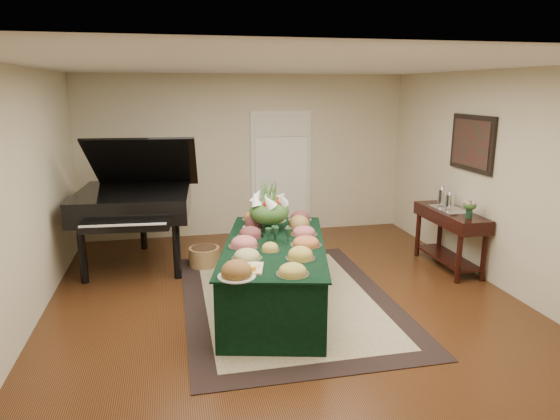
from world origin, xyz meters
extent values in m
plane|color=black|center=(0.00, 0.00, 0.00)|extent=(6.00, 6.00, 0.00)
cube|color=black|center=(0.04, 0.05, 0.01)|extent=(2.45, 3.43, 0.01)
cube|color=beige|center=(0.04, 0.05, 0.01)|extent=(1.96, 2.94, 0.01)
cube|color=silver|center=(0.60, 2.98, 1.05)|extent=(1.05, 0.04, 2.10)
cube|color=white|center=(0.60, 2.96, 1.00)|extent=(0.90, 0.06, 2.00)
cube|color=black|center=(-0.15, -0.11, 0.38)|extent=(1.56, 2.47, 0.75)
cube|color=black|center=(-0.15, -0.11, 0.76)|extent=(1.63, 2.54, 0.02)
cylinder|color=silver|center=(0.38, 0.81, 0.77)|extent=(0.31, 0.31, 0.01)
ellipsoid|color=brown|center=(0.38, 0.81, 0.82)|extent=(0.26, 0.26, 0.08)
cylinder|color=silver|center=(-0.50, -0.16, 0.77)|extent=(0.36, 0.36, 0.01)
ellipsoid|color=#CE6767|center=(-0.50, -0.16, 0.82)|extent=(0.29, 0.29, 0.08)
cylinder|color=silver|center=(0.26, 0.14, 0.77)|extent=(0.33, 0.33, 0.01)
ellipsoid|color=#CE6767|center=(0.26, 0.14, 0.82)|extent=(0.27, 0.27, 0.07)
cylinder|color=silver|center=(-0.25, -0.37, 0.77)|extent=(0.22, 0.22, 0.01)
ellipsoid|color=gold|center=(-0.25, -0.37, 0.81)|extent=(0.18, 0.18, 0.07)
cylinder|color=silver|center=(-0.53, -0.56, 0.77)|extent=(0.32, 0.32, 0.01)
ellipsoid|color=#C6C07C|center=(-0.53, -0.56, 0.82)|extent=(0.26, 0.26, 0.07)
cylinder|color=silver|center=(-0.26, 0.57, 0.77)|extent=(0.31, 0.31, 0.01)
ellipsoid|color=brown|center=(-0.26, 0.57, 0.85)|extent=(0.25, 0.25, 0.13)
cylinder|color=silver|center=(-0.18, -1.10, 0.77)|extent=(0.32, 0.32, 0.01)
ellipsoid|color=gold|center=(-0.18, -1.10, 0.82)|extent=(0.26, 0.26, 0.07)
cylinder|color=silver|center=(-0.24, 0.96, 0.77)|extent=(0.26, 0.26, 0.01)
ellipsoid|color=#C47139|center=(-0.24, 0.96, 0.82)|extent=(0.22, 0.22, 0.07)
cylinder|color=silver|center=(-0.70, -1.04, 0.77)|extent=(0.35, 0.35, 0.01)
ellipsoid|color=brown|center=(-0.70, -1.04, 0.84)|extent=(0.29, 0.29, 0.11)
cylinder|color=silver|center=(0.17, -0.27, 0.77)|extent=(0.36, 0.36, 0.01)
ellipsoid|color=#C47139|center=(0.17, -0.27, 0.82)|extent=(0.29, 0.29, 0.07)
cylinder|color=silver|center=(0.00, -0.68, 0.77)|extent=(0.31, 0.31, 0.01)
ellipsoid|color=gold|center=(0.00, -0.68, 0.83)|extent=(0.26, 0.26, 0.09)
cylinder|color=silver|center=(0.27, 0.45, 0.77)|extent=(0.32, 0.32, 0.01)
ellipsoid|color=#AA8544|center=(0.27, 0.45, 0.84)|extent=(0.26, 0.26, 0.11)
cylinder|color=silver|center=(-0.38, 0.19, 0.77)|extent=(0.32, 0.32, 0.01)
ellipsoid|color=brown|center=(-0.38, 0.19, 0.82)|extent=(0.26, 0.26, 0.09)
cylinder|color=silver|center=(0.05, 0.83, 0.77)|extent=(0.29, 0.29, 0.01)
ellipsoid|color=gold|center=(0.05, 0.83, 0.82)|extent=(0.24, 0.24, 0.08)
cube|color=tan|center=(-0.59, -0.86, 0.78)|extent=(0.39, 0.39, 0.02)
ellipsoid|color=beige|center=(-0.64, -0.81, 0.83)|extent=(0.14, 0.14, 0.08)
ellipsoid|color=beige|center=(-0.50, -0.82, 0.82)|extent=(0.12, 0.12, 0.07)
cube|color=#F8A727|center=(-0.56, -0.95, 0.81)|extent=(0.10, 0.08, 0.05)
cylinder|color=#13311D|center=(-0.10, 0.44, 0.86)|extent=(0.19, 0.19, 0.19)
ellipsoid|color=#356026|center=(-0.10, 0.44, 1.00)|extent=(0.49, 0.49, 0.32)
cylinder|color=black|center=(-2.42, 1.13, 0.38)|extent=(0.10, 0.10, 0.76)
cylinder|color=black|center=(-1.23, 1.05, 0.38)|extent=(0.10, 0.10, 0.76)
cylinder|color=black|center=(-1.73, 2.44, 0.38)|extent=(0.10, 0.10, 0.76)
cube|color=black|center=(-1.78, 1.74, 0.92)|extent=(1.63, 1.73, 0.33)
cube|color=black|center=(-1.85, 0.82, 0.81)|extent=(1.10, 0.30, 0.10)
cube|color=black|center=(-1.62, 1.88, 1.43)|extent=(1.54, 1.28, 0.84)
cylinder|color=olive|center=(-0.85, 1.44, 0.14)|extent=(0.43, 0.43, 0.27)
cylinder|color=black|center=(2.31, 0.09, 0.32)|extent=(0.07, 0.07, 0.65)
cylinder|color=black|center=(2.68, 0.09, 0.32)|extent=(0.07, 0.07, 0.65)
cylinder|color=black|center=(2.31, 1.20, 0.32)|extent=(0.07, 0.07, 0.65)
cylinder|color=black|center=(2.68, 1.20, 0.32)|extent=(0.07, 0.07, 0.65)
cube|color=black|center=(2.50, 0.65, 0.74)|extent=(0.45, 1.31, 0.18)
cube|color=black|center=(2.50, 0.65, 0.15)|extent=(0.38, 1.15, 0.03)
cube|color=silver|center=(2.50, 0.69, 0.84)|extent=(0.34, 0.58, 0.02)
cylinder|color=#13311D|center=(2.50, 0.23, 0.89)|extent=(0.09, 0.09, 0.13)
ellipsoid|color=pink|center=(2.50, 0.23, 1.01)|extent=(0.19, 0.19, 0.13)
cube|color=black|center=(2.72, 0.65, 1.75)|extent=(0.04, 0.95, 0.75)
cube|color=#54161E|center=(2.69, 0.65, 1.75)|extent=(0.01, 0.82, 0.62)
camera|label=1|loc=(-1.23, -5.36, 2.47)|focal=32.00mm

